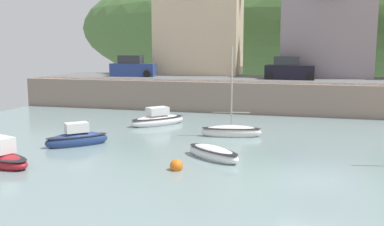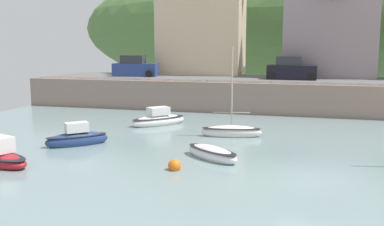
% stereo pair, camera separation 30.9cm
% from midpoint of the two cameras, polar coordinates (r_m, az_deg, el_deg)
% --- Properties ---
extents(quay_seawall, '(48.00, 9.40, 2.40)m').
position_cam_midpoint_polar(quay_seawall, '(35.23, 14.88, 2.12)').
color(quay_seawall, gray).
rests_on(quay_seawall, ground).
extents(hillside_backdrop, '(80.00, 44.00, 22.77)m').
position_cam_midpoint_polar(hillside_backdrop, '(72.78, 16.64, 10.61)').
color(hillside_backdrop, '#50783D').
rests_on(hillside_backdrop, ground).
extents(waterfront_building_left, '(8.49, 4.91, 10.08)m').
position_cam_midpoint_polar(waterfront_building_left, '(44.09, 0.69, 11.73)').
color(waterfront_building_left, beige).
rests_on(waterfront_building_left, ground).
extents(waterfront_building_centre, '(8.23, 6.24, 9.71)m').
position_cam_midpoint_polar(waterfront_building_centre, '(42.77, 16.91, 11.20)').
color(waterfront_building_centre, gray).
rests_on(waterfront_building_centre, ground).
extents(motorboat_with_cabin, '(3.55, 3.78, 1.39)m').
position_cam_midpoint_polar(motorboat_with_cabin, '(29.49, -4.80, -0.88)').
color(motorboat_with_cabin, white).
rests_on(motorboat_with_cabin, ground).
extents(sailboat_tall_mast, '(3.11, 3.03, 1.44)m').
position_cam_midpoint_polar(sailboat_tall_mast, '(24.25, -15.07, -3.26)').
color(sailboat_tall_mast, navy).
rests_on(sailboat_tall_mast, ground).
extents(sailboat_white_hull, '(3.25, 2.76, 0.80)m').
position_cam_midpoint_polar(sailboat_white_hull, '(20.79, 2.33, -5.28)').
color(sailboat_white_hull, white).
rests_on(sailboat_white_hull, ground).
extents(sailboat_far_left, '(3.67, 1.56, 5.43)m').
position_cam_midpoint_polar(sailboat_far_left, '(25.82, 4.77, -2.38)').
color(sailboat_far_left, silver).
rests_on(sailboat_far_left, ground).
extents(sailboat_nearest_shore, '(3.85, 2.40, 1.44)m').
position_cam_midpoint_polar(sailboat_nearest_shore, '(21.52, -24.11, -5.30)').
color(sailboat_nearest_shore, maroon).
rests_on(sailboat_nearest_shore, ground).
extents(parked_car_near_slipway, '(4.27, 2.18, 1.95)m').
position_cam_midpoint_polar(parked_car_near_slipway, '(41.46, -7.92, 5.87)').
color(parked_car_near_slipway, navy).
rests_on(parked_car_near_slipway, ground).
extents(parked_car_by_wall, '(4.14, 1.82, 1.95)m').
position_cam_midpoint_polar(parked_car_by_wall, '(38.30, 12.29, 5.51)').
color(parked_car_by_wall, black).
rests_on(parked_car_by_wall, ground).
extents(mooring_buoy, '(0.58, 0.58, 0.58)m').
position_cam_midpoint_polar(mooring_buoy, '(18.99, -2.52, -6.89)').
color(mooring_buoy, orange).
rests_on(mooring_buoy, ground).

